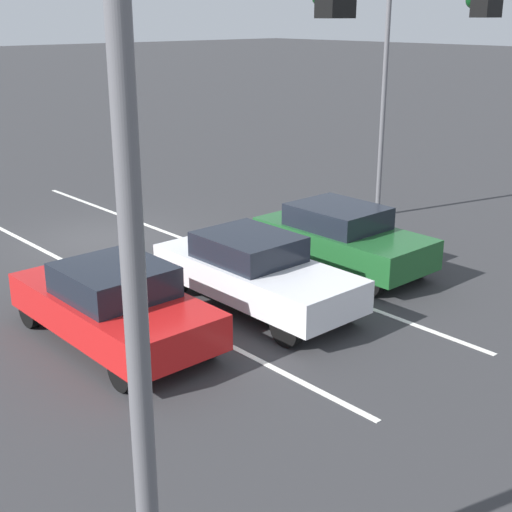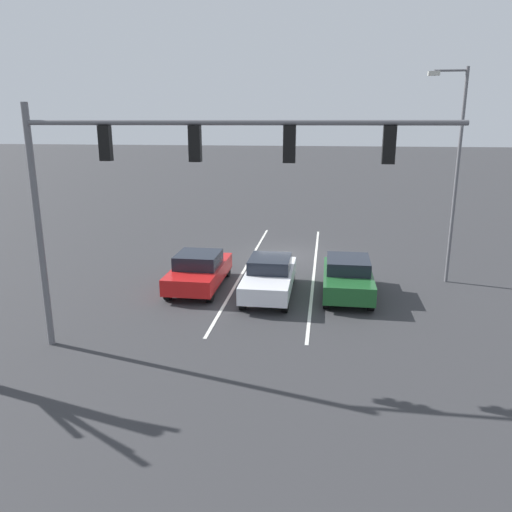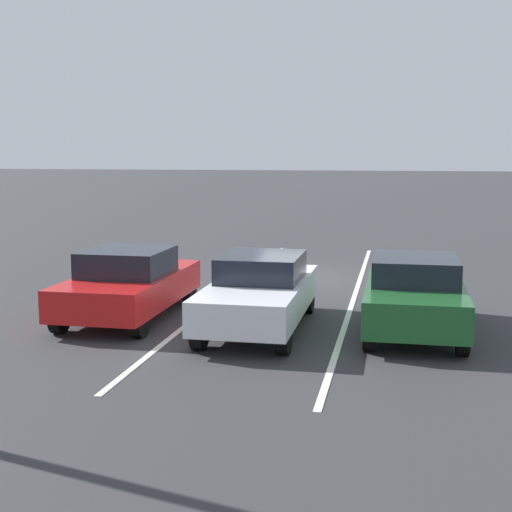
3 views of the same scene
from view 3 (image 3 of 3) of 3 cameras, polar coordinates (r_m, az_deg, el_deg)
ground_plane at (r=20.44m, az=3.80°, el=-1.72°), size 240.00×240.00×0.00m
lane_stripe_left_divider at (r=18.04m, az=7.92°, el=-3.11°), size 0.12×16.59×0.01m
lane_stripe_center_divider at (r=18.51m, az=-2.12°, el=-2.74°), size 0.12×16.59×0.01m
car_white_midlane_front at (r=14.38m, az=0.31°, el=-2.84°), size 1.81×4.58×1.50m
car_red_rightlane_front at (r=15.65m, az=-10.12°, el=-2.14°), size 1.94×4.39×1.50m
car_darkgreen_leftlane_front at (r=14.49m, az=12.58°, el=-2.97°), size 1.88×4.18×1.49m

